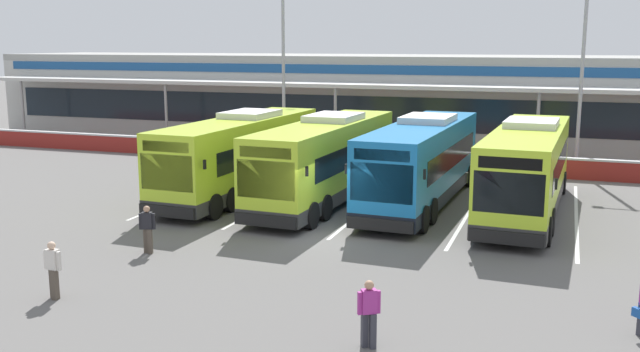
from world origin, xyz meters
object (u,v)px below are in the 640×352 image
(coach_bus_centre, at_px, (422,164))
(coach_bus_left_centre, at_px, (326,161))
(coach_bus_right_centre, at_px, (527,171))
(lamp_post_west, at_px, (283,53))
(pedestrian_near_bin, at_px, (369,311))
(coach_bus_leftmost, at_px, (241,156))
(pedestrian_approaching_bus, at_px, (147,228))
(pedestrian_child, at_px, (53,268))
(lamp_post_centre, at_px, (583,54))

(coach_bus_centre, bearing_deg, coach_bus_left_centre, -168.79)
(coach_bus_right_centre, distance_m, lamp_post_west, 19.14)
(coach_bus_centre, bearing_deg, pedestrian_near_bin, -83.23)
(coach_bus_leftmost, bearing_deg, coach_bus_right_centre, 2.17)
(pedestrian_near_bin, bearing_deg, coach_bus_leftmost, 125.14)
(coach_bus_left_centre, bearing_deg, pedestrian_near_bin, -67.49)
(coach_bus_left_centre, xyz_separation_m, lamp_post_west, (-6.64, 11.38, 4.50))
(coach_bus_right_centre, bearing_deg, coach_bus_centre, 176.45)
(coach_bus_leftmost, relative_size, lamp_post_west, 1.11)
(coach_bus_right_centre, height_order, pedestrian_approaching_bus, coach_bus_right_centre)
(coach_bus_right_centre, xyz_separation_m, lamp_post_west, (-15.11, 10.84, 4.50))
(coach_bus_left_centre, distance_m, pedestrian_approaching_bus, 9.94)
(coach_bus_leftmost, relative_size, pedestrian_near_bin, 7.56)
(lamp_post_west, bearing_deg, coach_bus_leftmost, -77.56)
(pedestrian_child, distance_m, pedestrian_near_bin, 9.01)
(coach_bus_leftmost, height_order, lamp_post_centre, lamp_post_centre)
(pedestrian_child, height_order, pedestrian_approaching_bus, same)
(coach_bus_centre, bearing_deg, pedestrian_approaching_bus, -125.01)
(coach_bus_left_centre, distance_m, pedestrian_near_bin, 15.36)
(coach_bus_leftmost, distance_m, coach_bus_centre, 8.26)
(pedestrian_child, height_order, lamp_post_west, lamp_post_west)
(pedestrian_near_bin, bearing_deg, lamp_post_west, 116.09)
(coach_bus_left_centre, relative_size, pedestrian_approaching_bus, 7.56)
(coach_bus_left_centre, bearing_deg, lamp_post_west, 120.25)
(coach_bus_centre, relative_size, pedestrian_near_bin, 7.56)
(coach_bus_left_centre, distance_m, lamp_post_centre, 16.49)
(coach_bus_right_centre, relative_size, lamp_post_west, 1.11)
(coach_bus_centre, xyz_separation_m, pedestrian_near_bin, (1.78, -14.97, -0.91))
(lamp_post_west, bearing_deg, coach_bus_centre, -44.58)
(coach_bus_leftmost, height_order, coach_bus_right_centre, same)
(coach_bus_leftmost, bearing_deg, pedestrian_near_bin, -54.86)
(coach_bus_right_centre, distance_m, pedestrian_child, 18.58)
(coach_bus_centre, bearing_deg, lamp_post_centre, 59.96)
(pedestrian_child, bearing_deg, coach_bus_left_centre, 77.34)
(pedestrian_near_bin, bearing_deg, lamp_post_centre, 79.93)
(coach_bus_left_centre, bearing_deg, coach_bus_leftmost, 179.18)
(coach_bus_centre, height_order, lamp_post_west, lamp_post_west)
(coach_bus_left_centre, relative_size, pedestrian_child, 7.56)
(pedestrian_near_bin, distance_m, lamp_post_west, 28.95)
(coach_bus_centre, distance_m, pedestrian_child, 16.46)
(coach_bus_centre, xyz_separation_m, pedestrian_child, (-7.22, -14.76, -0.91))
(coach_bus_right_centre, distance_m, pedestrian_approaching_bus, 15.27)
(lamp_post_centre, bearing_deg, coach_bus_left_centre, -131.44)
(coach_bus_centre, xyz_separation_m, coach_bus_right_centre, (4.38, -0.27, 0.00))
(coach_bus_right_centre, relative_size, pedestrian_approaching_bus, 7.56)
(lamp_post_west, bearing_deg, pedestrian_child, -82.12)
(coach_bus_leftmost, xyz_separation_m, lamp_post_west, (-2.50, 11.32, 4.50))
(lamp_post_centre, bearing_deg, pedestrian_child, -117.81)
(pedestrian_approaching_bus, bearing_deg, coach_bus_left_centre, 71.94)
(coach_bus_leftmost, distance_m, pedestrian_child, 14.07)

